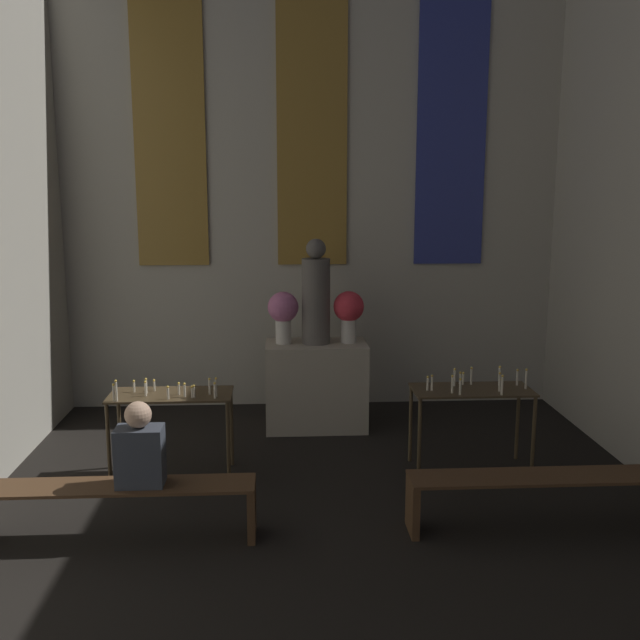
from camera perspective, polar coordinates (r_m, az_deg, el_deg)
wall_back at (r=8.83m, az=-0.66°, el=11.22°), size 6.25×0.16×5.58m
altar at (r=8.15m, az=-0.32°, el=-5.24°), size 1.14×0.64×0.99m
statue at (r=7.94m, az=-0.32°, el=1.94°), size 0.32×0.32×1.17m
flower_vase_left at (r=7.95m, az=-2.97°, el=0.70°), size 0.34×0.34×0.59m
flower_vase_right at (r=7.99m, az=2.31°, el=0.75°), size 0.34×0.34×0.59m
candle_rack_left at (r=6.89m, az=-11.83°, el=-6.63°), size 1.15×0.51×1.01m
candle_rack_right at (r=7.05m, az=12.06°, el=-6.21°), size 1.15×0.51×1.01m
pew_back_left at (r=5.90m, az=-16.08°, el=-13.61°), size 2.17×0.36×0.46m
pew_back_right at (r=6.12m, az=17.44°, el=-12.78°), size 2.17×0.36×0.46m
person_seated at (r=5.70m, az=-14.23°, el=-9.96°), size 0.36×0.24×0.66m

